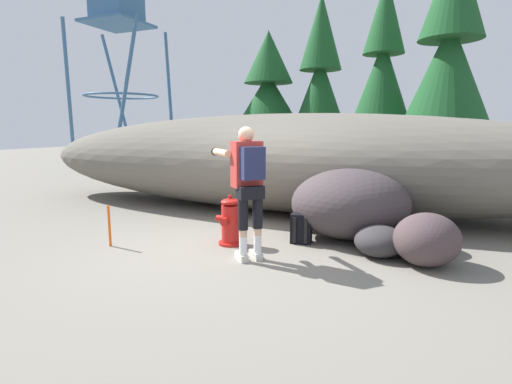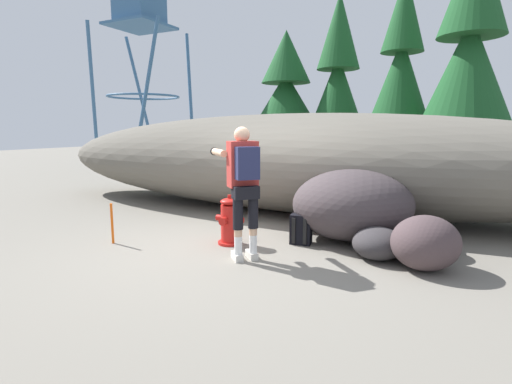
# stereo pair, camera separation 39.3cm
# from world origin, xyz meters

# --- Properties ---
(ground_plane) EXTENTS (56.00, 56.00, 0.04)m
(ground_plane) POSITION_xyz_m (0.00, 0.00, -0.02)
(ground_plane) COLOR slate
(dirt_embankment) EXTENTS (12.56, 3.20, 1.98)m
(dirt_embankment) POSITION_xyz_m (0.00, 3.04, 0.99)
(dirt_embankment) COLOR #666056
(dirt_embankment) RESTS_ON ground_plane
(fire_hydrant) EXTENTS (0.44, 0.40, 0.73)m
(fire_hydrant) POSITION_xyz_m (-0.10, 0.31, 0.33)
(fire_hydrant) COLOR red
(fire_hydrant) RESTS_ON ground_plane
(utility_worker) EXTENTS (0.96, 0.96, 1.70)m
(utility_worker) POSITION_xyz_m (0.38, -0.17, 1.08)
(utility_worker) COLOR beige
(utility_worker) RESTS_ON ground_plane
(spare_backpack) EXTENTS (0.32, 0.31, 0.47)m
(spare_backpack) POSITION_xyz_m (0.83, 0.78, 0.22)
(spare_backpack) COLOR black
(spare_backpack) RESTS_ON ground_plane
(boulder_large) EXTENTS (2.43, 2.39, 1.07)m
(boulder_large) POSITION_xyz_m (1.43, 1.38, 0.54)
(boulder_large) COLOR #3E3638
(boulder_large) RESTS_ON ground_plane
(boulder_mid) EXTENTS (1.09, 1.12, 0.66)m
(boulder_mid) POSITION_xyz_m (2.53, 0.45, 0.33)
(boulder_mid) COLOR #46383A
(boulder_mid) RESTS_ON ground_plane
(boulder_small) EXTENTS (0.76, 0.79, 0.42)m
(boulder_small) POSITION_xyz_m (1.96, 0.59, 0.21)
(boulder_small) COLOR #333032
(boulder_small) RESTS_ON ground_plane
(boulder_outlier) EXTENTS (0.81, 0.76, 0.41)m
(boulder_outlier) POSITION_xyz_m (2.48, 1.08, 0.20)
(boulder_outlier) COLOR #3E3336
(boulder_outlier) RESTS_ON ground_plane
(pine_tree_far_left) EXTENTS (2.88, 2.88, 5.31)m
(pine_tree_far_left) POSITION_xyz_m (-3.20, 9.84, 3.04)
(pine_tree_far_left) COLOR #47331E
(pine_tree_far_left) RESTS_ON ground_plane
(pine_tree_left) EXTENTS (2.31, 2.31, 6.35)m
(pine_tree_left) POSITION_xyz_m (-1.17, 9.73, 3.30)
(pine_tree_left) COLOR #47331E
(pine_tree_left) RESTS_ON ground_plane
(pine_tree_center) EXTENTS (1.98, 1.98, 6.33)m
(pine_tree_center) POSITION_xyz_m (1.08, 8.76, 3.57)
(pine_tree_center) COLOR #47331E
(pine_tree_center) RESTS_ON ground_plane
(pine_tree_right) EXTENTS (2.60, 2.60, 6.67)m
(pine_tree_right) POSITION_xyz_m (2.91, 7.58, 3.57)
(pine_tree_right) COLOR #47331E
(pine_tree_right) RESTS_ON ground_plane
(watchtower) EXTENTS (4.32, 4.32, 9.34)m
(watchtower) POSITION_xyz_m (-10.88, 10.47, 7.16)
(watchtower) COLOR #386089
(watchtower) RESTS_ON ground_plane
(survey_stake) EXTENTS (0.04, 0.04, 0.60)m
(survey_stake) POSITION_xyz_m (-1.66, -0.45, 0.30)
(survey_stake) COLOR #E55914
(survey_stake) RESTS_ON ground_plane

